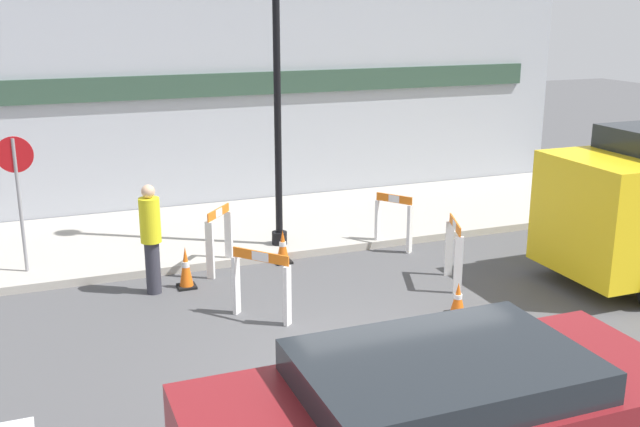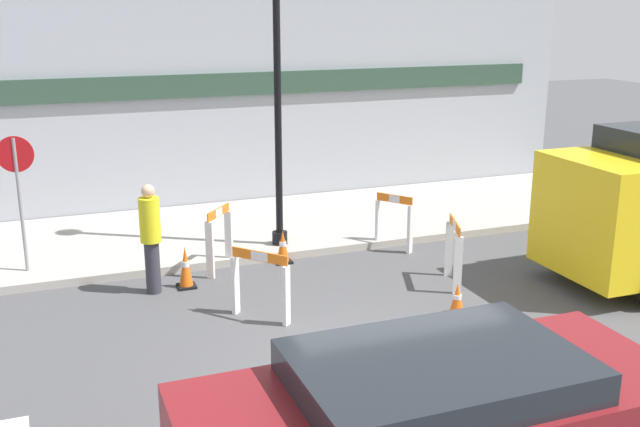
% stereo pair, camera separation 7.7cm
% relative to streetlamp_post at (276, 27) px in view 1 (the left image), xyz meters
% --- Properties ---
extents(ground_plane, '(60.00, 60.00, 0.00)m').
position_rel_streetlamp_post_xyz_m(ground_plane, '(-0.48, -5.04, -4.13)').
color(ground_plane, '#4C4C4F').
extents(sidewalk_slab, '(18.00, 3.98, 0.14)m').
position_rel_streetlamp_post_xyz_m(sidewalk_slab, '(-0.48, 1.45, -4.06)').
color(sidewalk_slab, '#ADA89E').
rests_on(sidewalk_slab, ground_plane).
extents(storefront_facade, '(18.00, 0.22, 5.50)m').
position_rel_streetlamp_post_xyz_m(storefront_facade, '(-0.48, 3.51, -1.37)').
color(storefront_facade, '#A3A8B2').
rests_on(storefront_facade, ground_plane).
extents(streetlamp_post, '(0.44, 0.44, 6.31)m').
position_rel_streetlamp_post_xyz_m(streetlamp_post, '(0.00, 0.00, 0.00)').
color(streetlamp_post, black).
rests_on(streetlamp_post, sidewalk_slab).
extents(stop_sign, '(0.60, 0.12, 2.31)m').
position_rel_streetlamp_post_xyz_m(stop_sign, '(-4.46, 0.14, -2.44)').
color(stop_sign, gray).
rests_on(stop_sign, sidewalk_slab).
extents(barricade_0, '(0.44, 0.88, 1.11)m').
position_rel_streetlamp_post_xyz_m(barricade_0, '(2.15, -2.68, -3.53)').
color(barricade_0, white).
rests_on(barricade_0, ground_plane).
extents(barricade_1, '(0.54, 0.68, 1.08)m').
position_rel_streetlamp_post_xyz_m(barricade_1, '(2.04, -0.69, -3.56)').
color(barricade_1, white).
rests_on(barricade_1, ground_plane).
extents(barricade_2, '(0.60, 0.67, 1.15)m').
position_rel_streetlamp_post_xyz_m(barricade_2, '(-1.32, -0.69, -3.52)').
color(barricade_2, white).
rests_on(barricade_2, ground_plane).
extents(barricade_3, '(0.72, 0.81, 1.06)m').
position_rel_streetlamp_post_xyz_m(barricade_3, '(-1.24, -2.91, -3.55)').
color(barricade_3, white).
rests_on(barricade_3, ground_plane).
extents(traffic_cone_0, '(0.30, 0.30, 0.61)m').
position_rel_streetlamp_post_xyz_m(traffic_cone_0, '(-0.15, -0.64, -3.83)').
color(traffic_cone_0, black).
rests_on(traffic_cone_0, ground_plane).
extents(traffic_cone_1, '(0.30, 0.30, 0.52)m').
position_rel_streetlamp_post_xyz_m(traffic_cone_1, '(1.54, -3.85, -3.88)').
color(traffic_cone_1, black).
rests_on(traffic_cone_1, ground_plane).
extents(traffic_cone_2, '(0.30, 0.30, 0.71)m').
position_rel_streetlamp_post_xyz_m(traffic_cone_2, '(-2.02, -1.24, -3.78)').
color(traffic_cone_2, black).
rests_on(traffic_cone_2, ground_plane).
extents(person_worker, '(0.37, 0.37, 1.80)m').
position_rel_streetlamp_post_xyz_m(person_worker, '(-2.56, -1.27, -3.15)').
color(person_worker, '#33333D').
rests_on(person_worker, ground_plane).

